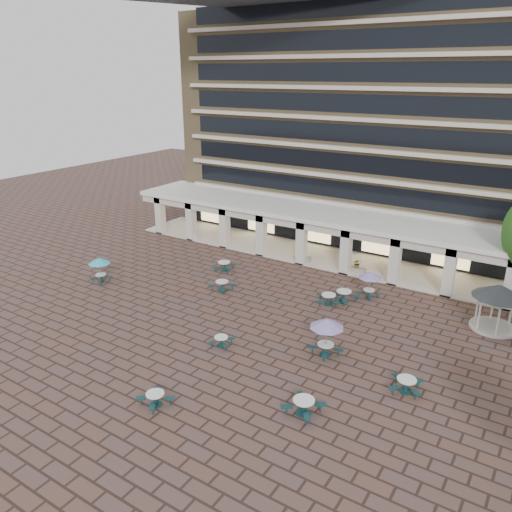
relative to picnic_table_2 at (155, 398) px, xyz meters
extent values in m
plane|color=brown|center=(-1.10, 9.73, -0.43)|extent=(120.00, 120.00, 0.00)
cube|color=#917951|center=(-1.10, 35.23, 10.57)|extent=(40.00, 15.00, 22.00)
cube|color=beige|center=(-1.10, 27.48, 4.07)|extent=(36.80, 0.50, 0.35)
cube|color=black|center=(-1.10, 27.71, 5.37)|extent=(35.20, 0.05, 1.60)
cube|color=beige|center=(-1.10, 27.48, 6.67)|extent=(36.80, 0.50, 0.35)
cube|color=black|center=(-1.10, 27.71, 7.97)|extent=(35.20, 0.05, 1.60)
cube|color=beige|center=(-1.10, 27.48, 9.27)|extent=(36.80, 0.50, 0.35)
cube|color=black|center=(-1.10, 27.71, 10.57)|extent=(35.20, 0.05, 1.60)
cube|color=beige|center=(-1.10, 27.48, 11.87)|extent=(36.80, 0.50, 0.35)
cube|color=black|center=(-1.10, 27.71, 13.17)|extent=(35.20, 0.05, 1.60)
cube|color=beige|center=(-1.10, 27.48, 14.47)|extent=(36.80, 0.50, 0.35)
cube|color=black|center=(-1.10, 27.71, 15.77)|extent=(35.20, 0.05, 1.60)
cube|color=beige|center=(-1.10, 27.48, 17.07)|extent=(36.80, 0.50, 0.35)
cube|color=black|center=(-1.10, 27.71, 18.37)|extent=(35.20, 0.05, 1.60)
cube|color=beige|center=(-1.10, 27.48, 19.67)|extent=(36.80, 0.50, 0.35)
cube|color=black|center=(-1.10, 27.71, 20.97)|extent=(35.20, 0.05, 1.60)
cube|color=white|center=(-1.10, 24.73, 3.77)|extent=(42.00, 6.60, 0.40)
cube|color=beige|center=(-1.10, 21.88, 3.32)|extent=(42.00, 0.30, 0.90)
cube|color=black|center=(-1.10, 27.43, 1.37)|extent=(38.00, 0.15, 3.20)
cube|color=beige|center=(-1.10, 24.73, -0.37)|extent=(42.00, 6.00, 0.12)
cube|color=beige|center=(-20.10, 22.13, 1.57)|extent=(0.80, 0.80, 4.00)
cube|color=beige|center=(-15.88, 22.13, 1.57)|extent=(0.80, 0.80, 4.00)
cube|color=beige|center=(-11.66, 22.13, 1.57)|extent=(0.80, 0.80, 4.00)
cube|color=beige|center=(-7.43, 22.13, 1.57)|extent=(0.80, 0.80, 4.00)
cube|color=beige|center=(-3.21, 22.13, 1.57)|extent=(0.80, 0.80, 4.00)
cube|color=beige|center=(1.01, 22.13, 1.57)|extent=(0.80, 0.80, 4.00)
cube|color=beige|center=(5.23, 22.13, 1.57)|extent=(0.80, 0.80, 4.00)
cube|color=beige|center=(9.46, 22.13, 1.57)|extent=(0.80, 0.80, 4.00)
cube|color=beige|center=(13.68, 22.13, 1.57)|extent=(0.80, 0.80, 4.00)
cube|color=#FFD88C|center=(-17.10, 27.28, 1.17)|extent=(3.20, 0.08, 2.40)
cube|color=#FFD88C|center=(-10.70, 27.28, 1.17)|extent=(3.20, 0.08, 2.40)
cube|color=#FFD88C|center=(-4.30, 27.28, 1.17)|extent=(3.20, 0.08, 2.40)
cube|color=#FFD88C|center=(2.10, 27.28, 1.17)|extent=(3.20, 0.08, 2.40)
cube|color=#FFD88C|center=(8.50, 27.28, 1.17)|extent=(3.20, 0.08, 2.40)
cylinder|color=#153D40|center=(0.00, 0.00, -0.41)|extent=(0.67, 0.67, 0.04)
cylinder|color=#153D40|center=(0.00, 0.00, -0.12)|extent=(0.17, 0.17, 0.63)
cylinder|color=white|center=(0.00, 0.00, 0.27)|extent=(0.96, 0.96, 0.05)
cube|color=#153D40|center=(0.64, 0.39, -0.01)|extent=(0.59, 0.51, 0.05)
cylinder|color=#153D40|center=(0.64, 0.39, -0.23)|extent=(0.08, 0.08, 0.40)
cube|color=#153D40|center=(-0.39, 0.64, -0.01)|extent=(0.51, 0.59, 0.05)
cylinder|color=#153D40|center=(-0.39, 0.64, -0.23)|extent=(0.08, 0.08, 0.40)
cube|color=#153D40|center=(-0.64, -0.39, -0.01)|extent=(0.59, 0.51, 0.05)
cylinder|color=#153D40|center=(-0.64, -0.39, -0.23)|extent=(0.08, 0.08, 0.40)
cube|color=#153D40|center=(0.39, -0.64, -0.01)|extent=(0.51, 0.59, 0.05)
cylinder|color=#153D40|center=(0.39, -0.64, -0.23)|extent=(0.08, 0.08, 0.40)
cylinder|color=#153D40|center=(10.55, 8.17, -0.41)|extent=(0.73, 0.73, 0.04)
cylinder|color=#153D40|center=(10.55, 8.17, -0.09)|extent=(0.19, 0.19, 0.69)
cylinder|color=white|center=(10.55, 8.17, 0.33)|extent=(1.05, 1.05, 0.05)
cube|color=#153D40|center=(11.03, 8.83, 0.03)|extent=(0.57, 0.64, 0.05)
cylinder|color=#153D40|center=(11.03, 8.83, -0.21)|extent=(0.08, 0.08, 0.44)
cube|color=#153D40|center=(9.89, 8.64, 0.03)|extent=(0.64, 0.57, 0.05)
cylinder|color=#153D40|center=(9.89, 8.64, -0.21)|extent=(0.08, 0.08, 0.44)
cube|color=#153D40|center=(10.08, 7.50, 0.03)|extent=(0.57, 0.64, 0.05)
cylinder|color=#153D40|center=(10.08, 7.50, -0.21)|extent=(0.08, 0.08, 0.44)
cube|color=#153D40|center=(11.22, 7.69, 0.03)|extent=(0.64, 0.57, 0.05)
cylinder|color=#153D40|center=(11.22, 7.69, -0.21)|extent=(0.08, 0.08, 0.44)
cylinder|color=#153D40|center=(-15.10, 9.55, -0.42)|extent=(0.60, 0.60, 0.03)
cylinder|color=#153D40|center=(-15.10, 9.55, -0.15)|extent=(0.15, 0.15, 0.56)
cylinder|color=white|center=(-15.10, 9.55, 0.19)|extent=(0.85, 0.85, 0.04)
cube|color=#153D40|center=(-14.62, 10.01, -0.06)|extent=(0.50, 0.49, 0.04)
cylinder|color=#153D40|center=(-14.62, 10.01, -0.25)|extent=(0.07, 0.07, 0.36)
cube|color=#153D40|center=(-15.56, 10.03, -0.06)|extent=(0.49, 0.50, 0.04)
cylinder|color=#153D40|center=(-15.56, 10.03, -0.25)|extent=(0.07, 0.07, 0.36)
cube|color=#153D40|center=(-15.58, 9.10, -0.06)|extent=(0.50, 0.49, 0.04)
cylinder|color=#153D40|center=(-15.58, 9.10, -0.25)|extent=(0.07, 0.07, 0.36)
cube|color=#153D40|center=(-14.64, 9.07, -0.06)|extent=(0.49, 0.50, 0.04)
cylinder|color=#153D40|center=(-14.64, 9.07, -0.25)|extent=(0.07, 0.07, 0.36)
cylinder|color=gray|center=(-15.10, 9.55, 0.59)|extent=(0.04, 0.04, 2.04)
cone|color=#31B6CF|center=(-15.10, 9.55, 1.40)|extent=(1.79, 1.79, 0.47)
cylinder|color=#153D40|center=(-0.67, 6.63, -0.42)|extent=(0.60, 0.60, 0.03)
cylinder|color=#153D40|center=(-0.67, 6.63, -0.15)|extent=(0.16, 0.16, 0.57)
cylinder|color=white|center=(-0.67, 6.63, 0.20)|extent=(0.86, 0.86, 0.04)
cube|color=#153D40|center=(-0.29, 7.18, -0.05)|extent=(0.47, 0.53, 0.04)
cylinder|color=#153D40|center=(-0.29, 7.18, -0.25)|extent=(0.07, 0.07, 0.36)
cube|color=#153D40|center=(-1.23, 7.00, -0.05)|extent=(0.53, 0.47, 0.04)
cylinder|color=#153D40|center=(-1.23, 7.00, -0.25)|extent=(0.07, 0.07, 0.36)
cube|color=#153D40|center=(-1.05, 6.07, -0.05)|extent=(0.47, 0.53, 0.04)
cylinder|color=#153D40|center=(-1.05, 6.07, -0.25)|extent=(0.07, 0.07, 0.36)
cube|color=#153D40|center=(-0.11, 6.25, -0.05)|extent=(0.53, 0.47, 0.04)
cylinder|color=#153D40|center=(-0.11, 6.25, -0.25)|extent=(0.07, 0.07, 0.36)
cylinder|color=#153D40|center=(5.30, 9.21, -0.41)|extent=(0.71, 0.71, 0.04)
cylinder|color=#153D40|center=(5.30, 9.21, -0.10)|extent=(0.18, 0.18, 0.67)
cylinder|color=white|center=(5.30, 9.21, 0.30)|extent=(1.01, 1.01, 0.05)
cube|color=#153D40|center=(6.04, 9.48, 0.01)|extent=(0.62, 0.46, 0.05)
cylinder|color=#153D40|center=(6.04, 9.48, -0.22)|extent=(0.08, 0.08, 0.42)
cube|color=#153D40|center=(5.03, 9.95, 0.01)|extent=(0.46, 0.62, 0.05)
cylinder|color=#153D40|center=(5.03, 9.95, -0.22)|extent=(0.08, 0.08, 0.42)
cube|color=#153D40|center=(4.56, 8.93, 0.01)|extent=(0.62, 0.46, 0.05)
cylinder|color=#153D40|center=(4.56, 8.93, -0.22)|extent=(0.08, 0.08, 0.42)
cube|color=#153D40|center=(5.57, 8.47, 0.01)|extent=(0.46, 0.62, 0.05)
cylinder|color=#153D40|center=(5.57, 8.47, -0.22)|extent=(0.08, 0.08, 0.42)
cylinder|color=gray|center=(5.30, 9.21, 0.78)|extent=(0.05, 0.05, 2.42)
cone|color=#8A76B9|center=(5.30, 9.21, 1.74)|extent=(2.12, 2.12, 0.56)
cylinder|color=#153D40|center=(6.77, 3.53, -0.41)|extent=(0.78, 0.78, 0.04)
cylinder|color=#153D40|center=(6.77, 3.53, -0.07)|extent=(0.20, 0.20, 0.73)
cylinder|color=white|center=(6.77, 3.53, 0.38)|extent=(1.11, 1.11, 0.06)
cube|color=#153D40|center=(7.45, 4.07, 0.06)|extent=(0.67, 0.62, 0.06)
cylinder|color=#153D40|center=(7.45, 4.07, -0.20)|extent=(0.09, 0.09, 0.47)
cube|color=#153D40|center=(6.23, 4.21, 0.06)|extent=(0.62, 0.67, 0.06)
cylinder|color=#153D40|center=(6.23, 4.21, -0.20)|extent=(0.09, 0.09, 0.47)
cube|color=#153D40|center=(6.09, 2.99, 0.06)|extent=(0.67, 0.62, 0.06)
cylinder|color=#153D40|center=(6.09, 2.99, -0.20)|extent=(0.09, 0.09, 0.47)
cube|color=#153D40|center=(7.31, 2.85, 0.06)|extent=(0.62, 0.67, 0.06)
cylinder|color=#153D40|center=(7.31, 2.85, -0.20)|extent=(0.09, 0.09, 0.47)
cylinder|color=#153D40|center=(-5.70, 13.55, -0.41)|extent=(0.71, 0.71, 0.04)
cylinder|color=#153D40|center=(-5.70, 13.55, -0.10)|extent=(0.18, 0.18, 0.67)
cylinder|color=white|center=(-5.70, 13.55, 0.31)|extent=(1.02, 1.02, 0.05)
cube|color=#153D40|center=(-5.07, 14.03, 0.02)|extent=(0.62, 0.57, 0.05)
cylinder|color=#153D40|center=(-5.07, 14.03, -0.22)|extent=(0.08, 0.08, 0.43)
cube|color=#153D40|center=(-6.19, 14.17, 0.02)|extent=(0.57, 0.62, 0.05)
cylinder|color=#153D40|center=(-6.19, 14.17, -0.22)|extent=(0.08, 0.08, 0.43)
cube|color=#153D40|center=(-6.33, 13.06, 0.02)|extent=(0.62, 0.57, 0.05)
cylinder|color=#153D40|center=(-6.33, 13.06, -0.22)|extent=(0.08, 0.08, 0.43)
cube|color=#153D40|center=(-5.22, 12.92, 0.02)|extent=(0.57, 0.62, 0.05)
cylinder|color=#153D40|center=(-5.22, 12.92, -0.22)|extent=(0.08, 0.08, 0.43)
cylinder|color=#153D40|center=(2.45, 15.76, -0.41)|extent=(0.74, 0.74, 0.04)
cylinder|color=#153D40|center=(2.45, 15.76, -0.09)|extent=(0.19, 0.19, 0.69)
cylinder|color=white|center=(2.45, 15.76, 0.34)|extent=(1.05, 1.05, 0.05)
cube|color=#153D40|center=(2.76, 16.52, 0.03)|extent=(0.49, 0.65, 0.05)
cylinder|color=#153D40|center=(2.76, 16.52, -0.21)|extent=(0.08, 0.08, 0.44)
cube|color=#153D40|center=(1.69, 16.07, 0.03)|extent=(0.65, 0.49, 0.05)
cylinder|color=#153D40|center=(1.69, 16.07, -0.21)|extent=(0.08, 0.08, 0.44)
cube|color=#153D40|center=(2.14, 15.00, 0.03)|extent=(0.49, 0.65, 0.05)
cylinder|color=#153D40|center=(2.14, 15.00, -0.21)|extent=(0.08, 0.08, 0.44)
cube|color=#153D40|center=(3.21, 15.45, 0.03)|extent=(0.65, 0.49, 0.05)
cylinder|color=#153D40|center=(3.21, 15.45, -0.21)|extent=(0.08, 0.08, 0.44)
cylinder|color=#153D40|center=(4.55, 18.50, -0.41)|extent=(0.61, 0.61, 0.03)
cylinder|color=#153D40|center=(4.55, 18.50, -0.14)|extent=(0.16, 0.16, 0.58)
cylinder|color=white|center=(4.55, 18.50, 0.20)|extent=(0.87, 0.87, 0.04)
cube|color=#153D40|center=(5.16, 18.79, -0.05)|extent=(0.54, 0.43, 0.04)
cylinder|color=#153D40|center=(5.16, 18.79, -0.25)|extent=(0.07, 0.07, 0.37)
cube|color=#153D40|center=(4.26, 19.12, -0.05)|extent=(0.43, 0.54, 0.04)
cylinder|color=#153D40|center=(4.26, 19.12, -0.25)|extent=(0.07, 0.07, 0.37)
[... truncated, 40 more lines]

